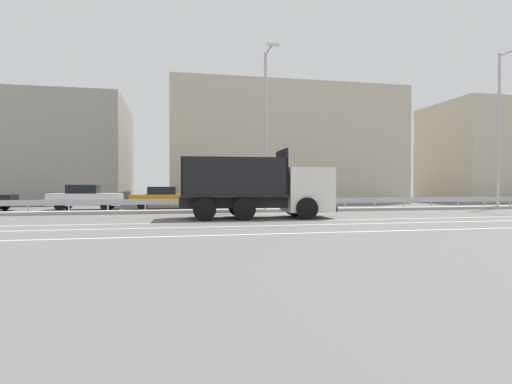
{
  "coord_description": "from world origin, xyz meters",
  "views": [
    {
      "loc": [
        -5.69,
        -21.95,
        1.62
      ],
      "look_at": [
        -1.34,
        -0.63,
        1.24
      ],
      "focal_mm": 28.0,
      "sensor_mm": 36.0,
      "label": 1
    }
  ],
  "objects_px": {
    "parked_car_2": "(86,197)",
    "parked_car_3": "(163,198)",
    "street_lamp_1": "(266,124)",
    "median_road_sign": "(328,190)",
    "street_lamp_2": "(501,123)",
    "dump_truck": "(275,192)"
  },
  "relations": [
    {
      "from": "street_lamp_1",
      "to": "street_lamp_2",
      "type": "distance_m",
      "value": 16.56
    },
    {
      "from": "street_lamp_2",
      "to": "parked_car_3",
      "type": "height_order",
      "value": "street_lamp_2"
    },
    {
      "from": "dump_truck",
      "to": "parked_car_2",
      "type": "distance_m",
      "value": 13.62
    },
    {
      "from": "street_lamp_1",
      "to": "street_lamp_2",
      "type": "xyz_separation_m",
      "value": [
        16.55,
        0.21,
        0.58
      ]
    },
    {
      "from": "parked_car_2",
      "to": "parked_car_3",
      "type": "distance_m",
      "value": 4.94
    },
    {
      "from": "dump_truck",
      "to": "median_road_sign",
      "type": "xyz_separation_m",
      "value": [
        4.52,
        4.46,
        0.03
      ]
    },
    {
      "from": "median_road_sign",
      "to": "parked_car_3",
      "type": "xyz_separation_m",
      "value": [
        -10.15,
        4.02,
        -0.53
      ]
    },
    {
      "from": "dump_truck",
      "to": "street_lamp_2",
      "type": "bearing_deg",
      "value": 106.82
    },
    {
      "from": "median_road_sign",
      "to": "street_lamp_2",
      "type": "bearing_deg",
      "value": -0.43
    },
    {
      "from": "median_road_sign",
      "to": "street_lamp_1",
      "type": "bearing_deg",
      "value": -175.74
    },
    {
      "from": "parked_car_2",
      "to": "parked_car_3",
      "type": "height_order",
      "value": "parked_car_2"
    },
    {
      "from": "median_road_sign",
      "to": "parked_car_3",
      "type": "bearing_deg",
      "value": 158.38
    },
    {
      "from": "dump_truck",
      "to": "parked_car_3",
      "type": "relative_size",
      "value": 1.73
    },
    {
      "from": "dump_truck",
      "to": "parked_car_2",
      "type": "xyz_separation_m",
      "value": [
        -10.57,
        8.57,
        -0.46
      ]
    },
    {
      "from": "street_lamp_1",
      "to": "street_lamp_2",
      "type": "bearing_deg",
      "value": 0.71
    },
    {
      "from": "parked_car_2",
      "to": "street_lamp_1",
      "type": "bearing_deg",
      "value": 70.07
    },
    {
      "from": "parked_car_2",
      "to": "median_road_sign",
      "type": "bearing_deg",
      "value": 76.6
    },
    {
      "from": "street_lamp_1",
      "to": "parked_car_2",
      "type": "xyz_separation_m",
      "value": [
        -11.05,
        4.41,
        -4.46
      ]
    },
    {
      "from": "street_lamp_2",
      "to": "parked_car_3",
      "type": "distance_m",
      "value": 23.58
    },
    {
      "from": "dump_truck",
      "to": "parked_car_2",
      "type": "bearing_deg",
      "value": -126.62
    },
    {
      "from": "median_road_sign",
      "to": "parked_car_3",
      "type": "distance_m",
      "value": 10.93
    },
    {
      "from": "dump_truck",
      "to": "street_lamp_1",
      "type": "distance_m",
      "value": 5.79
    }
  ]
}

